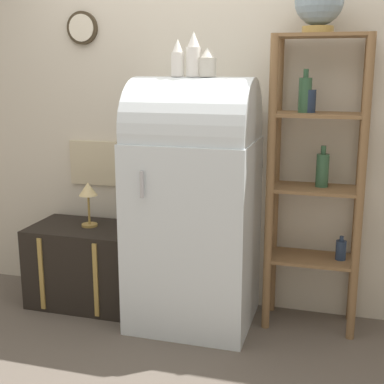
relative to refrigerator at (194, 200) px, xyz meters
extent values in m
plane|color=#60564C|center=(0.00, -0.22, -0.82)|extent=(12.00, 12.00, 0.00)
cube|color=beige|center=(0.00, 0.36, 0.53)|extent=(7.00, 0.05, 2.70)
cylinder|color=#382D1E|center=(-0.89, 0.32, 1.08)|extent=(0.22, 0.03, 0.22)
cylinder|color=beige|center=(-0.89, 0.30, 1.08)|extent=(0.18, 0.01, 0.18)
cube|color=#C6B793|center=(-0.84, 0.32, 0.14)|extent=(0.37, 0.02, 0.32)
cube|color=silver|center=(0.00, 0.00, -0.22)|extent=(0.76, 0.67, 1.20)
cylinder|color=silver|center=(0.00, 0.00, 0.45)|extent=(0.75, 0.64, 0.64)
cylinder|color=#B7B7BC|center=(-0.21, -0.35, 0.16)|extent=(0.02, 0.02, 0.16)
cube|color=black|center=(-0.81, 0.06, -0.54)|extent=(0.73, 0.48, 0.56)
cube|color=#AD8942|center=(-1.01, -0.19, -0.54)|extent=(0.03, 0.01, 0.51)
cube|color=#AD8942|center=(-0.61, -0.19, -0.54)|extent=(0.03, 0.01, 0.51)
cylinder|color=olive|center=(0.48, 0.02, 0.09)|extent=(0.05, 0.05, 1.83)
cylinder|color=olive|center=(1.00, 0.02, 0.09)|extent=(0.05, 0.05, 1.83)
cylinder|color=olive|center=(0.48, 0.29, 0.09)|extent=(0.05, 0.05, 1.83)
cylinder|color=olive|center=(1.00, 0.29, 0.09)|extent=(0.05, 0.05, 1.83)
cube|color=olive|center=(0.74, 0.16, -0.37)|extent=(0.56, 0.30, 0.02)
cube|color=olive|center=(0.74, 0.16, 0.08)|extent=(0.56, 0.30, 0.02)
cube|color=olive|center=(0.74, 0.16, 0.54)|extent=(0.56, 0.30, 0.02)
cube|color=olive|center=(0.74, 0.16, 1.00)|extent=(0.56, 0.30, 0.02)
cylinder|color=#23334C|center=(0.67, 0.17, 0.62)|extent=(0.09, 0.09, 0.14)
cylinder|color=#23334C|center=(0.67, 0.17, 0.70)|extent=(0.04, 0.04, 0.03)
cylinder|color=#23334C|center=(0.92, 0.16, -0.30)|extent=(0.07, 0.07, 0.12)
cylinder|color=#23334C|center=(0.92, 0.16, -0.22)|extent=(0.03, 0.03, 0.03)
cylinder|color=#335B3D|center=(0.77, 0.19, 0.20)|extent=(0.08, 0.08, 0.21)
cylinder|color=#335B3D|center=(0.77, 0.19, 0.32)|extent=(0.03, 0.03, 0.05)
cylinder|color=#335B3D|center=(0.65, 0.16, 0.65)|extent=(0.08, 0.08, 0.21)
cylinder|color=#335B3D|center=(0.65, 0.16, 0.78)|extent=(0.03, 0.03, 0.05)
cylinder|color=#AD8942|center=(0.71, 0.12, 1.03)|extent=(0.18, 0.18, 0.04)
sphere|color=#7F939E|center=(0.71, 0.12, 1.19)|extent=(0.28, 0.28, 0.28)
cylinder|color=white|center=(-0.10, -0.01, 0.83)|extent=(0.08, 0.08, 0.14)
cone|color=white|center=(-0.10, -0.01, 0.94)|extent=(0.07, 0.07, 0.08)
cylinder|color=white|center=(0.00, 0.00, 0.85)|extent=(0.09, 0.09, 0.17)
cone|color=white|center=(0.00, 0.00, 0.98)|extent=(0.08, 0.08, 0.09)
cylinder|color=beige|center=(0.09, 0.00, 0.82)|extent=(0.11, 0.11, 0.11)
cone|color=beige|center=(0.09, 0.00, 0.90)|extent=(0.09, 0.09, 0.06)
cylinder|color=#AD8942|center=(-0.77, 0.07, -0.25)|extent=(0.11, 0.11, 0.02)
cylinder|color=#AD8942|center=(-0.77, 0.07, -0.14)|extent=(0.02, 0.02, 0.20)
cone|color=#DBC184|center=(-0.77, 0.07, 0.01)|extent=(0.13, 0.13, 0.09)
camera|label=1|loc=(0.89, -3.16, 0.82)|focal=50.00mm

